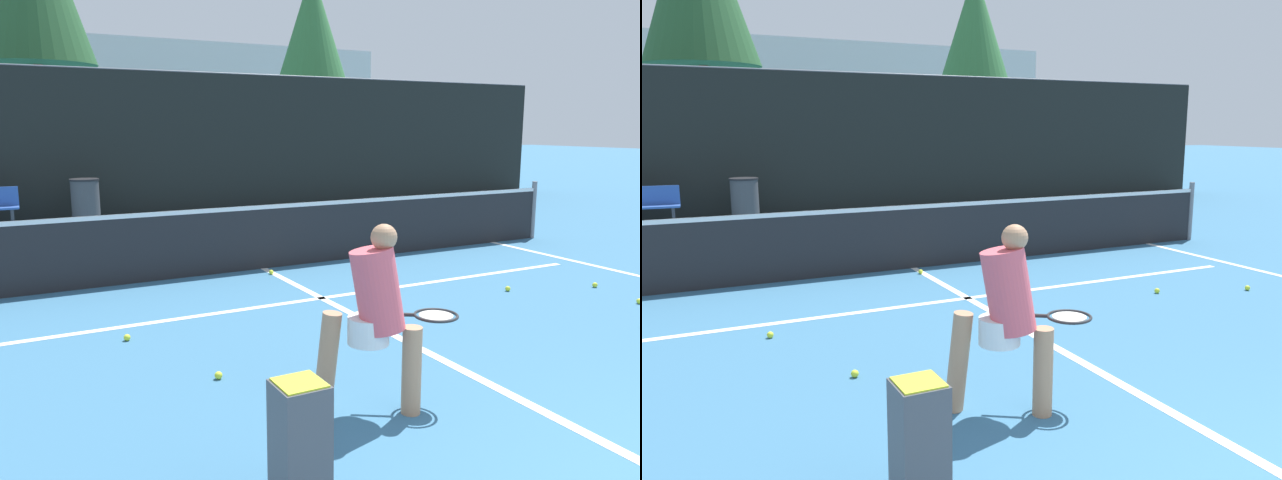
% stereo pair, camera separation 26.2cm
% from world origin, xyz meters
% --- Properties ---
extents(court_service_line, '(8.25, 0.10, 0.01)m').
position_xyz_m(court_service_line, '(0.00, 5.77, 0.00)').
color(court_service_line, white).
rests_on(court_service_line, ground).
extents(court_center_mark, '(0.10, 6.80, 0.01)m').
position_xyz_m(court_center_mark, '(0.00, 4.22, 0.00)').
color(court_center_mark, white).
rests_on(court_center_mark, ground).
extents(net, '(11.09, 0.09, 1.07)m').
position_xyz_m(net, '(0.00, 7.62, 0.51)').
color(net, slate).
rests_on(net, ground).
extents(fence_back, '(24.00, 0.06, 3.39)m').
position_xyz_m(fence_back, '(0.00, 14.36, 1.69)').
color(fence_back, black).
rests_on(fence_back, ground).
extents(player_practicing, '(1.18, 0.59, 1.42)m').
position_xyz_m(player_practicing, '(-1.11, 2.87, 0.76)').
color(player_practicing, tan).
rests_on(player_practicing, ground).
extents(tennis_ball_scattered_1, '(0.07, 0.07, 0.07)m').
position_xyz_m(tennis_ball_scattered_1, '(3.43, 4.56, 0.03)').
color(tennis_ball_scattered_1, '#D1E033').
rests_on(tennis_ball_scattered_1, ground).
extents(tennis_ball_scattered_2, '(0.07, 0.07, 0.07)m').
position_xyz_m(tennis_ball_scattered_2, '(-0.05, 7.22, 0.03)').
color(tennis_ball_scattered_2, '#D1E033').
rests_on(tennis_ball_scattered_2, ground).
extents(tennis_ball_scattered_5, '(0.07, 0.07, 0.07)m').
position_xyz_m(tennis_ball_scattered_5, '(-2.43, 5.32, 0.03)').
color(tennis_ball_scattered_5, '#D1E033').
rests_on(tennis_ball_scattered_5, ground).
extents(tennis_ball_scattered_6, '(0.07, 0.07, 0.07)m').
position_xyz_m(tennis_ball_scattered_6, '(2.27, 4.95, 0.03)').
color(tennis_ball_scattered_6, '#D1E033').
rests_on(tennis_ball_scattered_6, ground).
extents(tennis_ball_scattered_7, '(0.07, 0.07, 0.07)m').
position_xyz_m(tennis_ball_scattered_7, '(-1.94, 3.99, 0.03)').
color(tennis_ball_scattered_7, '#D1E033').
rests_on(tennis_ball_scattered_7, ground).
extents(ball_hopper, '(0.28, 0.28, 0.71)m').
position_xyz_m(ball_hopper, '(-2.08, 2.13, 0.37)').
color(ball_hopper, '#4C4C51').
rests_on(ball_hopper, ground).
extents(courtside_bench, '(1.45, 0.45, 0.86)m').
position_xyz_m(courtside_bench, '(-3.72, 13.46, 0.46)').
color(courtside_bench, '#2D519E').
rests_on(courtside_bench, ground).
extents(trash_bin, '(0.61, 0.61, 0.97)m').
position_xyz_m(trash_bin, '(-1.71, 13.39, 0.49)').
color(trash_bin, '#3F3F42').
rests_on(trash_bin, ground).
extents(tree_mid, '(3.02, 3.02, 8.06)m').
position_xyz_m(tree_mid, '(8.13, 21.81, 5.69)').
color(tree_mid, brown).
rests_on(tree_mid, ground).
extents(building_far, '(36.00, 2.40, 6.60)m').
position_xyz_m(building_far, '(0.00, 34.23, 3.30)').
color(building_far, beige).
rests_on(building_far, ground).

